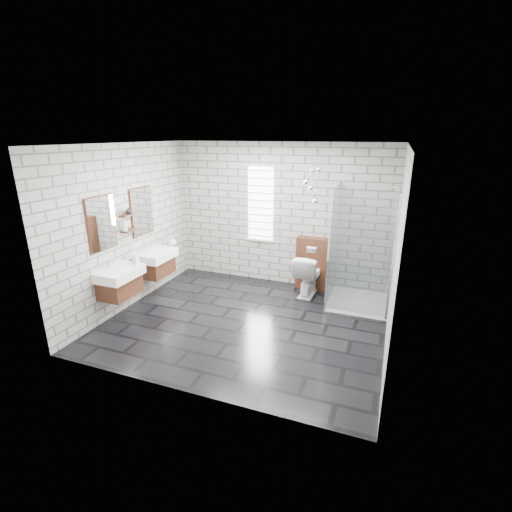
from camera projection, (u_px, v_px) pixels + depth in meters
The scene contains 20 objects.
floor at pixel (246, 322), 5.88m from camera, with size 4.20×3.60×0.02m, color black.
ceiling at pixel (244, 143), 5.02m from camera, with size 4.20×3.60×0.02m, color white.
wall_back at pixel (281, 215), 7.06m from camera, with size 4.20×0.02×2.70m, color #A4A49F.
wall_front at pixel (179, 284), 3.84m from camera, with size 4.20×0.02×2.70m, color #A4A49F.
wall_left at pixel (127, 227), 6.16m from camera, with size 0.02×3.60×2.70m, color #A4A49F.
wall_right at pixel (397, 255), 4.75m from camera, with size 0.02×3.60×2.70m, color #A4A49F.
vanity_left at pixel (117, 274), 5.76m from camera, with size 0.47×0.70×1.57m.
vanity_right at pixel (155, 256), 6.62m from camera, with size 0.47×0.70×1.57m.
shelf_lower at pixel (129, 230), 6.09m from camera, with size 0.14×0.30×0.03m, color #472516.
shelf_upper at pixel (128, 215), 6.01m from camera, with size 0.14×0.30×0.03m, color #472516.
window at pixel (260, 204), 7.10m from camera, with size 0.56×0.05×1.48m.
cistern_panel at pixel (312, 263), 7.00m from camera, with size 0.60×0.20×1.00m, color #472516.
flush_plate at pixel (312, 250), 6.82m from camera, with size 0.18×0.01×0.12m, color silver.
shower_enclosure at pixel (354, 278), 6.27m from camera, with size 1.00×1.00×2.03m.
pendant_cluster at pixel (313, 182), 6.22m from camera, with size 0.26×0.28×0.99m.
toilet at pixel (309, 274), 6.80m from camera, with size 0.42×0.74×0.76m, color white.
soap_bottle_a at pixel (136, 259), 5.91m from camera, with size 0.08×0.08×0.17m, color #B2B2B2.
soap_bottle_b at pixel (172, 241), 6.88m from camera, with size 0.14×0.14×0.17m, color #B2B2B2.
soap_bottle_c at pixel (124, 224), 5.94m from camera, with size 0.09×0.09×0.23m, color #B2B2B2.
vase at pixel (129, 210), 6.01m from camera, with size 0.11×0.11×0.11m, color #B2B2B2.
Camera 1 is at (2.00, -4.86, 2.84)m, focal length 26.00 mm.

